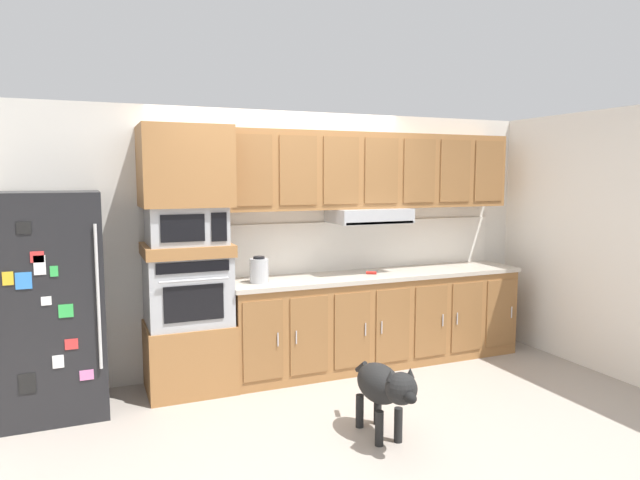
# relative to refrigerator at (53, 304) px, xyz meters

# --- Properties ---
(ground_plane) EXTENTS (9.60, 9.60, 0.00)m
(ground_plane) POSITION_rel_refrigerator_xyz_m (2.03, -0.68, -0.88)
(ground_plane) COLOR #9E9389
(back_kitchen_wall) EXTENTS (6.20, 0.12, 2.50)m
(back_kitchen_wall) POSITION_rel_refrigerator_xyz_m (2.03, 0.43, 0.37)
(back_kitchen_wall) COLOR silver
(back_kitchen_wall) RESTS_ON ground
(side_panel_right) EXTENTS (0.12, 7.10, 2.50)m
(side_panel_right) POSITION_rel_refrigerator_xyz_m (4.83, -0.68, 0.37)
(side_panel_right) COLOR white
(side_panel_right) RESTS_ON ground
(refrigerator) EXTENTS (0.76, 0.73, 1.76)m
(refrigerator) POSITION_rel_refrigerator_xyz_m (0.00, 0.00, 0.00)
(refrigerator) COLOR black
(refrigerator) RESTS_ON ground
(oven_base_cabinet) EXTENTS (0.74, 0.62, 0.60)m
(oven_base_cabinet) POSITION_rel_refrigerator_xyz_m (1.06, 0.07, -0.58)
(oven_base_cabinet) COLOR #996638
(oven_base_cabinet) RESTS_ON ground
(built_in_oven) EXTENTS (0.70, 0.62, 0.60)m
(built_in_oven) POSITION_rel_refrigerator_xyz_m (1.06, 0.07, 0.02)
(built_in_oven) COLOR #A8AAAF
(built_in_oven) RESTS_ON oven_base_cabinet
(appliance_mid_shelf) EXTENTS (0.74, 0.62, 0.10)m
(appliance_mid_shelf) POSITION_rel_refrigerator_xyz_m (1.06, 0.07, 0.37)
(appliance_mid_shelf) COLOR #996638
(appliance_mid_shelf) RESTS_ON built_in_oven
(microwave) EXTENTS (0.64, 0.54, 0.32)m
(microwave) POSITION_rel_refrigerator_xyz_m (1.06, 0.07, 0.58)
(microwave) COLOR #A8AAAF
(microwave) RESTS_ON appliance_mid_shelf
(appliance_upper_cabinet) EXTENTS (0.74, 0.62, 0.68)m
(appliance_upper_cabinet) POSITION_rel_refrigerator_xyz_m (1.06, 0.07, 1.08)
(appliance_upper_cabinet) COLOR #996638
(appliance_upper_cabinet) RESTS_ON microwave
(lower_cabinet_run) EXTENTS (3.01, 0.63, 0.88)m
(lower_cabinet_run) POSITION_rel_refrigerator_xyz_m (2.94, 0.07, -0.44)
(lower_cabinet_run) COLOR #996638
(lower_cabinet_run) RESTS_ON ground
(countertop_slab) EXTENTS (3.05, 0.64, 0.04)m
(countertop_slab) POSITION_rel_refrigerator_xyz_m (2.94, 0.07, 0.02)
(countertop_slab) COLOR #BCB2A3
(countertop_slab) RESTS_ON lower_cabinet_run
(backsplash_panel) EXTENTS (3.05, 0.02, 0.50)m
(backsplash_panel) POSITION_rel_refrigerator_xyz_m (2.94, 0.36, 0.29)
(backsplash_panel) COLOR silver
(backsplash_panel) RESTS_ON countertop_slab
(upper_cabinet_with_hood) EXTENTS (3.01, 0.48, 0.88)m
(upper_cabinet_with_hood) POSITION_rel_refrigerator_xyz_m (2.93, 0.19, 1.02)
(upper_cabinet_with_hood) COLOR #996638
(upper_cabinet_with_hood) RESTS_ON backsplash_panel
(screwdriver) EXTENTS (0.16, 0.17, 0.03)m
(screwdriver) POSITION_rel_refrigerator_xyz_m (2.85, 0.04, 0.05)
(screwdriver) COLOR red
(screwdriver) RESTS_ON countertop_slab
(electric_kettle) EXTENTS (0.17, 0.17, 0.24)m
(electric_kettle) POSITION_rel_refrigerator_xyz_m (1.69, 0.02, 0.15)
(electric_kettle) COLOR #A8AAAF
(electric_kettle) RESTS_ON countertop_slab
(dog) EXTENTS (0.28, 0.87, 0.59)m
(dog) POSITION_rel_refrigerator_xyz_m (2.18, -1.43, -0.49)
(dog) COLOR black
(dog) RESTS_ON ground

